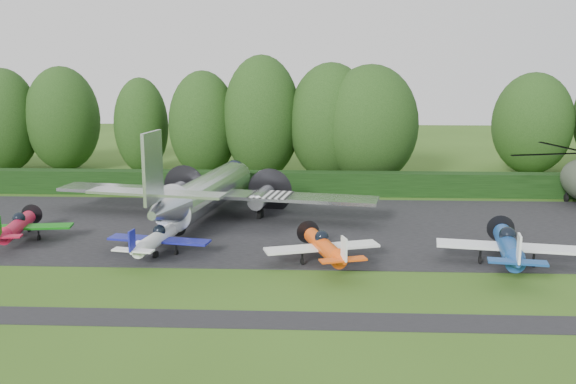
{
  "coord_description": "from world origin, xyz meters",
  "views": [
    {
      "loc": [
        2.29,
        -32.94,
        11.58
      ],
      "look_at": [
        0.35,
        10.21,
        2.5
      ],
      "focal_mm": 40.0,
      "sensor_mm": 36.0,
      "label": 1
    }
  ],
  "objects_px": {
    "light_plane_red": "(17,226)",
    "light_plane_white": "(156,239)",
    "transport_plane": "(207,192)",
    "light_plane_orange": "(325,247)",
    "light_plane_blue": "(508,246)"
  },
  "relations": [
    {
      "from": "light_plane_orange",
      "to": "light_plane_white",
      "type": "bearing_deg",
      "value": -170.42
    },
    {
      "from": "light_plane_red",
      "to": "light_plane_orange",
      "type": "distance_m",
      "value": 19.85
    },
    {
      "from": "transport_plane",
      "to": "light_plane_white",
      "type": "relative_size",
      "value": 3.67
    },
    {
      "from": "light_plane_blue",
      "to": "light_plane_red",
      "type": "bearing_deg",
      "value": 163.62
    },
    {
      "from": "transport_plane",
      "to": "light_plane_orange",
      "type": "relative_size",
      "value": 3.44
    },
    {
      "from": "light_plane_orange",
      "to": "light_plane_red",
      "type": "bearing_deg",
      "value": -173.42
    },
    {
      "from": "light_plane_blue",
      "to": "light_plane_white",
      "type": "bearing_deg",
      "value": 166.84
    },
    {
      "from": "light_plane_red",
      "to": "light_plane_orange",
      "type": "xyz_separation_m",
      "value": [
        19.52,
        -3.63,
        0.02
      ]
    },
    {
      "from": "transport_plane",
      "to": "light_plane_blue",
      "type": "relative_size",
      "value": 2.95
    },
    {
      "from": "light_plane_red",
      "to": "light_plane_orange",
      "type": "height_order",
      "value": "light_plane_orange"
    },
    {
      "from": "light_plane_blue",
      "to": "light_plane_orange",
      "type": "bearing_deg",
      "value": 170.6
    },
    {
      "from": "transport_plane",
      "to": "light_plane_red",
      "type": "bearing_deg",
      "value": -162.73
    },
    {
      "from": "transport_plane",
      "to": "light_plane_orange",
      "type": "bearing_deg",
      "value": -58.99
    },
    {
      "from": "light_plane_red",
      "to": "light_plane_white",
      "type": "xyz_separation_m",
      "value": [
        9.51,
        -2.31,
        -0.05
      ]
    },
    {
      "from": "light_plane_orange",
      "to": "light_plane_blue",
      "type": "bearing_deg",
      "value": 17.16
    }
  ]
}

